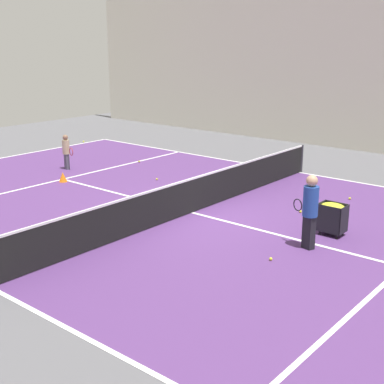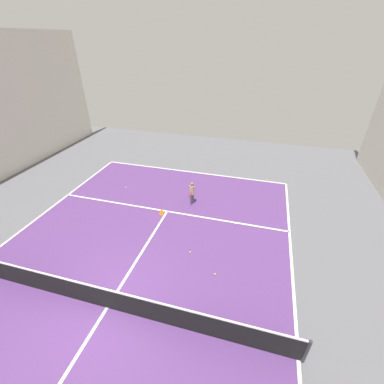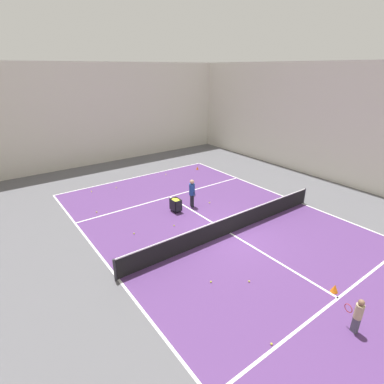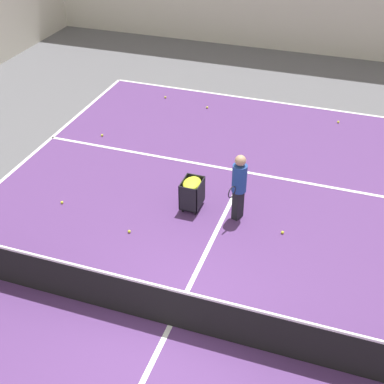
% 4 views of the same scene
% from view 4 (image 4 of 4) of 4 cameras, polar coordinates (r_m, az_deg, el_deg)
% --- Properties ---
extents(ground_plane, '(34.15, 34.15, 0.00)m').
position_cam_4_polar(ground_plane, '(10.08, -2.33, -14.05)').
color(ground_plane, '#5B5B60').
extents(court_playing_area, '(11.68, 20.20, 0.00)m').
position_cam_4_polar(court_playing_area, '(10.08, -2.33, -14.05)').
color(court_playing_area, '#563370').
rests_on(court_playing_area, ground).
extents(line_baseline_far, '(11.68, 0.10, 0.00)m').
position_cam_4_polar(line_baseline_far, '(18.12, 9.31, 9.39)').
color(line_baseline_far, white).
rests_on(line_baseline_far, ground).
extents(line_service_far, '(11.68, 0.10, 0.00)m').
position_cam_4_polar(line_service_far, '(14.18, 5.72, 2.13)').
color(line_service_far, white).
rests_on(line_service_far, ground).
extents(line_centre_service, '(0.10, 11.11, 0.00)m').
position_cam_4_polar(line_centre_service, '(10.07, -2.33, -14.03)').
color(line_centre_service, white).
rests_on(line_centre_service, ground).
extents(tennis_net, '(11.98, 0.10, 0.96)m').
position_cam_4_polar(tennis_net, '(9.71, -2.40, -12.11)').
color(tennis_net, '#2D2D33').
rests_on(tennis_net, ground).
extents(coach_at_net, '(0.43, 0.69, 1.67)m').
position_cam_4_polar(coach_at_net, '(11.98, 5.04, 0.94)').
color(coach_at_net, black).
rests_on(coach_at_net, ground).
extents(ball_cart, '(0.45, 0.61, 0.78)m').
position_cam_4_polar(ball_cart, '(12.48, 0.00, 0.33)').
color(ball_cart, black).
rests_on(ball_cart, ground).
extents(tennis_ball_0, '(0.07, 0.07, 0.07)m').
position_cam_4_polar(tennis_ball_0, '(17.16, 15.34, 7.22)').
color(tennis_ball_0, yellow).
rests_on(tennis_ball_0, ground).
extents(tennis_ball_3, '(0.07, 0.07, 0.07)m').
position_cam_4_polar(tennis_ball_3, '(18.22, -2.86, 10.07)').
color(tennis_ball_3, yellow).
rests_on(tennis_ball_3, ground).
extents(tennis_ball_4, '(0.07, 0.07, 0.07)m').
position_cam_4_polar(tennis_ball_4, '(12.09, -6.71, -4.20)').
color(tennis_ball_4, yellow).
rests_on(tennis_ball_4, ground).
extents(tennis_ball_5, '(0.07, 0.07, 0.07)m').
position_cam_4_polar(tennis_ball_5, '(12.16, 9.63, -4.27)').
color(tennis_ball_5, yellow).
rests_on(tennis_ball_5, ground).
extents(tennis_ball_7, '(0.07, 0.07, 0.07)m').
position_cam_4_polar(tennis_ball_7, '(16.02, -9.57, 5.99)').
color(tennis_ball_7, yellow).
rests_on(tennis_ball_7, ground).
extents(tennis_ball_8, '(0.07, 0.07, 0.07)m').
position_cam_4_polar(tennis_ball_8, '(13.28, -13.70, -1.09)').
color(tennis_ball_8, yellow).
rests_on(tennis_ball_8, ground).
extents(tennis_ball_10, '(0.07, 0.07, 0.07)m').
position_cam_4_polar(tennis_ball_10, '(17.49, 1.62, 9.00)').
color(tennis_ball_10, yellow).
rests_on(tennis_ball_10, ground).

